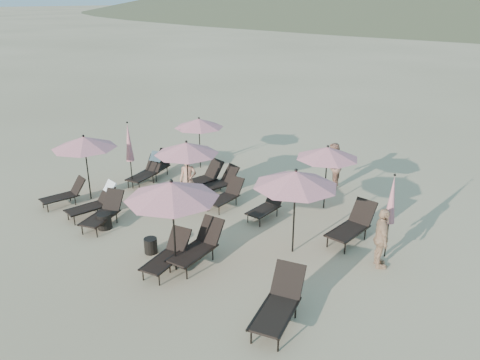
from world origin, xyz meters
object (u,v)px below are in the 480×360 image
Objects in this scene: beachgoer_b at (333,166)px; lounger_10 at (269,203)px; lounger_5 at (279,303)px; lounger_11 at (353,225)px; umbrella_open_3 at (199,123)px; beachgoer_c at (382,238)px; umbrella_open_4 at (327,153)px; lounger_0 at (65,194)px; lounger_8 at (203,178)px; lounger_3 at (198,246)px; lounger_4 at (168,254)px; umbrella_open_2 at (296,179)px; umbrella_closed_0 at (392,200)px; lounger_12 at (219,182)px; umbrella_open_1 at (187,148)px; lounger_1 at (95,201)px; side_table_1 at (151,246)px; umbrella_open_5 at (172,190)px; side_table_0 at (104,221)px; lounger_9 at (226,195)px; lounger_6 at (148,170)px; umbrella_closed_1 at (129,143)px; beachgoer_a at (188,180)px; lounger_2 at (104,212)px; umbrella_open_0 at (84,142)px; lounger_7 at (158,165)px.

lounger_10 is at bearing -27.91° from beachgoer_b.
lounger_5 reaches higher than lounger_11.
beachgoer_c is (8.73, -3.24, -1.07)m from umbrella_open_3.
umbrella_open_3 is at bearing 173.02° from umbrella_open_4.
umbrella_open_3 is (-7.58, 2.29, 1.41)m from lounger_11.
lounger_5 is at bearing -52.07° from lounger_10.
lounger_8 reaches higher than lounger_0.
lounger_3 reaches higher than lounger_4.
lounger_8 is 0.75× the size of umbrella_open_2.
lounger_4 is 7.61m from beachgoer_b.
beachgoer_c is (4.01, 2.53, 0.35)m from lounger_3.
lounger_3 is at bearing 90.73° from beachgoer_c.
umbrella_closed_0 is at bearing 31.20° from lounger_0.
umbrella_open_1 reaches higher than lounger_12.
side_table_1 is at bearing 1.00° from lounger_1.
lounger_8 is 5.99m from lounger_11.
lounger_0 is at bearing 171.24° from umbrella_open_5.
lounger_1 is 0.78× the size of umbrella_open_4.
lounger_3 is 0.82m from lounger_4.
side_table_0 is (-7.55, -3.28, -1.43)m from umbrella_closed_0.
lounger_12 reaches higher than lounger_9.
umbrella_open_1 is at bearing -22.42° from lounger_6.
umbrella_closed_1 is at bearing -135.05° from lounger_12.
beachgoer_a is (-0.39, -1.19, 0.36)m from lounger_12.
lounger_8 is at bearing -177.20° from lounger_11.
lounger_3 is (3.75, 0.00, 0.03)m from lounger_2.
lounger_8 is at bearing 47.59° from umbrella_open_0.
lounger_7 is at bearing 141.20° from lounger_3.
lounger_0 is 0.90× the size of lounger_2.
lounger_11 is 1.14× the size of beachgoer_c.
lounger_1 is 1.14× the size of lounger_9.
umbrella_open_2 is at bearing 42.31° from lounger_4.
lounger_4 is at bearing -46.82° from lounger_6.
umbrella_open_2 is at bearing -150.60° from umbrella_closed_0.
lounger_7 is 1.00× the size of beachgoer_b.
lounger_5 is 1.14× the size of lounger_7.
lounger_11 is 0.82× the size of umbrella_open_1.
beachgoer_a is at bearing -58.52° from beachgoer_b.
beachgoer_a is (3.26, 2.58, 0.40)m from lounger_0.
lounger_0 is 6.06m from lounger_3.
umbrella_closed_1 is at bearing -100.33° from umbrella_open_3.
umbrella_open_1 is 6.73m from beachgoer_c.
lounger_3 is 1.12× the size of beachgoer_a.
lounger_4 is 0.94× the size of lounger_12.
umbrella_open_1 is at bearing -38.51° from lounger_7.
lounger_9 is 0.60× the size of umbrella_closed_1.
side_table_0 is at bearing -159.08° from umbrella_open_2.
umbrella_open_3 is at bearing 123.75° from umbrella_open_1.
lounger_3 is 3.64m from lounger_9.
beachgoer_c is at bearing 2.82° from lounger_2.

